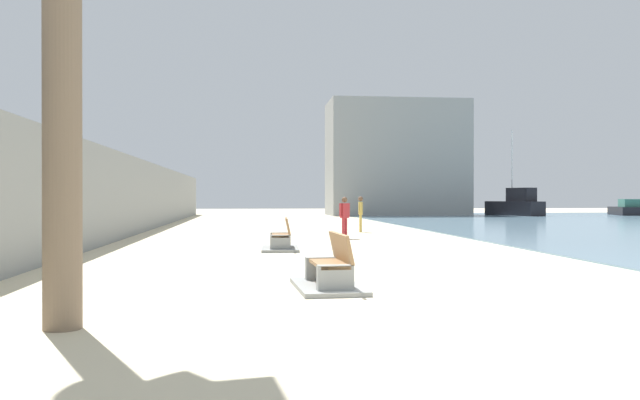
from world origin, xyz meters
name	(u,v)px	position (x,y,z in m)	size (l,w,h in m)	color
ground_plane	(303,234)	(0.00, 18.00, 0.00)	(120.00, 120.00, 0.00)	beige
seawall	(126,196)	(-7.50, 18.00, 1.65)	(0.80, 64.00, 3.30)	gray
bench_near	(329,276)	(-0.96, 1.09, 0.23)	(1.20, 2.15, 0.98)	gray
bench_far	(281,242)	(-1.38, 9.52, 0.23)	(1.19, 2.14, 0.98)	gray
person_walking	(361,211)	(2.72, 19.01, 0.95)	(0.22, 0.53, 1.64)	gold
person_standing	(345,214)	(1.33, 14.60, 0.93)	(0.45, 0.34, 1.61)	#B22D33
boat_outer	(516,205)	(20.21, 42.63, 0.92)	(3.45, 5.79, 7.30)	black
boat_nearest	(629,209)	(30.46, 42.64, 0.55)	(3.30, 4.70, 1.38)	black
harbor_building	(396,159)	(10.65, 46.00, 5.00)	(12.00, 6.00, 10.00)	gray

